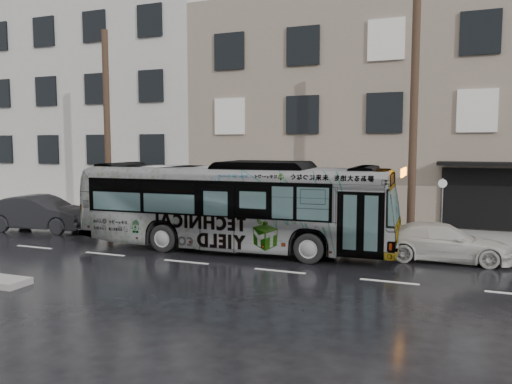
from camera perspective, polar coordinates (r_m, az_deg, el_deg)
ground at (r=18.59m, az=-4.18°, el=-6.32°), size 120.00×120.00×0.00m
sidewalk at (r=23.02m, az=1.12°, el=-3.84°), size 90.00×3.60×0.15m
building_taupe at (r=29.29m, az=15.95°, el=8.58°), size 20.00×12.00×11.00m
building_grey at (r=40.32m, az=-19.02°, el=11.14°), size 26.00×15.00×16.00m
utility_pole_front at (r=19.77m, az=17.56°, el=7.70°), size 0.30×0.30×9.00m
utility_pole_rear at (r=25.02m, az=-16.65°, el=7.19°), size 0.30×0.30×9.00m
sign_post at (r=19.85m, az=20.46°, el=-1.95°), size 0.06×0.06×2.40m
bus at (r=17.90m, az=-2.49°, el=-1.57°), size 11.58×3.12×3.20m
white_sedan at (r=17.45m, az=20.56°, el=-5.39°), size 4.26×1.90×1.22m
dark_sedan at (r=23.89m, az=-23.41°, el=-2.24°), size 4.90×2.27×1.56m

